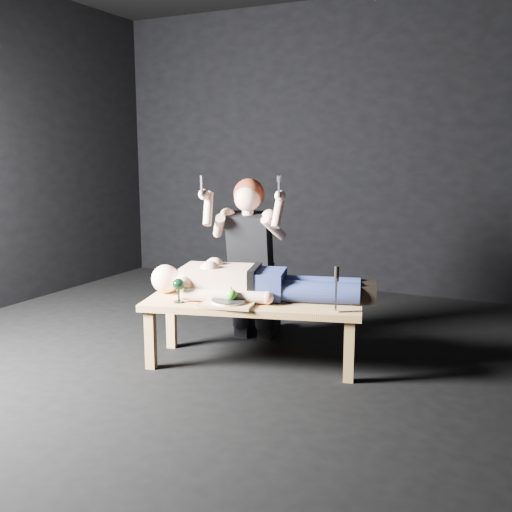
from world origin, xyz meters
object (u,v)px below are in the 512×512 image
Objects in this scene: table at (253,332)px; carving_knife at (336,289)px; kneeling_woman at (253,258)px; lying_man at (262,279)px; serving_tray at (228,304)px; goblet at (179,290)px.

carving_knife is (0.61, -0.05, 0.37)m from table.
kneeling_woman is at bearing 132.71° from carving_knife.
table is 4.98× the size of carving_knife.
kneeling_woman is 4.39× the size of carving_knife.
lying_man is 4.92× the size of carving_knife.
table is at bearing 160.63° from carving_knife.
carving_knife reaches higher than table.
kneeling_woman is 0.72m from serving_tray.
table is at bearing 31.90° from goblet.
goblet reaches higher than serving_tray.
table is 0.59m from goblet.
table is 0.69m from kneeling_woman.
carving_knife is at bearing -29.00° from lying_man.
table is at bearing -74.23° from kneeling_woman.
kneeling_woman is 0.78m from goblet.
carving_knife reaches higher than serving_tray.
carving_knife is (0.84, -0.53, -0.05)m from kneeling_woman.
table is at bearing -115.82° from lying_man.
serving_tray is 1.14× the size of carving_knife.
kneeling_woman is 1.00m from carving_knife.
goblet is at bearing -167.80° from serving_tray.
lying_man is (0.02, 0.10, 0.35)m from table.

